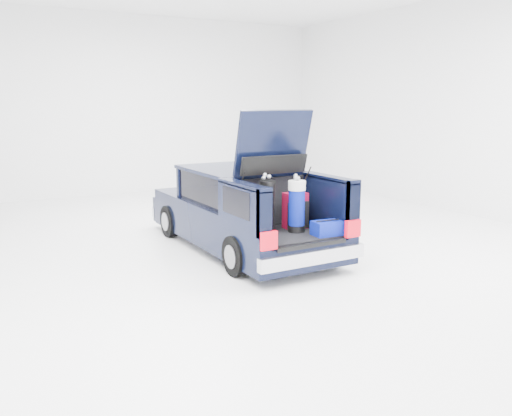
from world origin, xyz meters
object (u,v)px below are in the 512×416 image
blue_golf_bag (297,206)px  blue_duffel (327,228)px  car (239,211)px  black_golf_bag (266,206)px  red_suitcase (295,211)px

blue_golf_bag → blue_duffel: 0.59m
car → black_golf_bag: bearing=-100.0°
blue_golf_bag → blue_duffel: blue_golf_bag is taller
red_suitcase → blue_duffel: bearing=-68.6°
car → blue_golf_bag: bearing=-84.0°
car → blue_duffel: size_ratio=9.86×
car → blue_golf_bag: (0.17, -1.59, 0.34)m
red_suitcase → blue_golf_bag: 0.28m
blue_golf_bag → blue_duffel: (0.29, -0.42, -0.30)m
blue_golf_bag → blue_duffel: bearing=-36.7°
black_golf_bag → blue_golf_bag: (0.41, -0.23, 0.00)m
car → black_golf_bag: (-0.24, -1.36, 0.34)m
red_suitcase → black_golf_bag: black_golf_bag is taller
black_golf_bag → blue_duffel: 1.00m
red_suitcase → black_golf_bag: (-0.53, 0.02, 0.13)m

